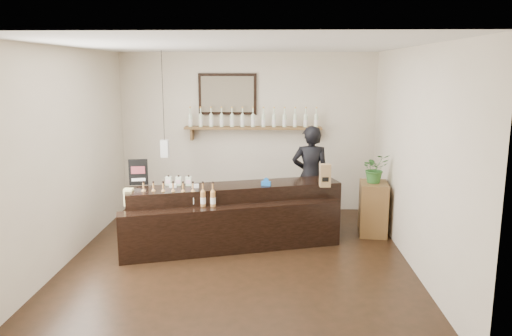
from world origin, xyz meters
The scene contains 10 objects.
ground centered at (0.00, 0.00, 0.00)m, with size 5.00×5.00×0.00m, color black.
room_shell centered at (0.00, 0.00, 1.70)m, with size 5.00×5.00×5.00m.
back_wall_decor centered at (-0.14, 2.37, 1.75)m, with size 2.66×0.96×1.69m.
counter centered at (-0.10, 0.58, 0.41)m, with size 3.12×1.69×1.01m.
promo_sign centered at (-1.48, 0.64, 1.05)m, with size 0.27×0.06×0.38m.
paper_bag centered at (1.20, 0.63, 1.03)m, with size 0.16×0.12×0.33m.
tape_dispenser centered at (0.36, 0.68, 0.91)m, with size 0.14×0.08×0.11m.
side_cabinet centered at (2.00, 1.14, 0.41)m, with size 0.46×0.60×0.81m.
potted_plant centered at (2.00, 1.14, 1.04)m, with size 0.40×0.35×0.44m, color #316C2B.
shopkeeper centered at (1.06, 1.55, 0.93)m, with size 0.68×0.44×1.85m, color black.
Camera 1 is at (0.46, -6.32, 2.52)m, focal length 35.00 mm.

